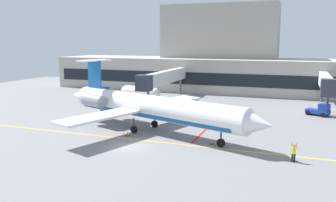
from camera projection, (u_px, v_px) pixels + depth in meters
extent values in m
cube|color=slate|center=(127.00, 147.00, 38.19)|extent=(120.00, 120.00, 0.10)
cube|color=yellow|center=(138.00, 140.00, 40.71)|extent=(108.00, 0.24, 0.01)
cube|color=red|center=(200.00, 135.00, 42.92)|extent=(0.30, 8.00, 0.01)
cube|color=#ADA89E|center=(207.00, 74.00, 82.21)|extent=(72.68, 14.48, 7.45)
cube|color=#9F9A91|center=(220.00, 32.00, 83.20)|extent=(26.81, 10.13, 12.37)
cube|color=black|center=(199.00, 79.00, 75.53)|extent=(69.77, 0.12, 2.64)
cube|color=silver|center=(167.00, 77.00, 67.49)|extent=(1.40, 19.82, 2.40)
cube|color=#2D333D|center=(144.00, 83.00, 57.49)|extent=(2.40, 2.00, 2.64)
cylinder|color=#4C4C51|center=(180.00, 86.00, 75.76)|extent=(0.44, 0.44, 3.36)
cylinder|color=#4C4C51|center=(148.00, 99.00, 59.55)|extent=(0.44, 0.44, 3.36)
cube|color=silver|center=(325.00, 82.00, 60.04)|extent=(1.40, 15.19, 2.40)
cube|color=#2D333D|center=(329.00, 88.00, 52.19)|extent=(2.40, 2.00, 2.64)
cylinder|color=#4C4C51|center=(322.00, 93.00, 66.16)|extent=(0.44, 0.44, 3.28)
cylinder|color=#4C4C51|center=(327.00, 105.00, 54.24)|extent=(0.44, 0.44, 3.28)
cylinder|color=white|center=(152.00, 107.00, 43.84)|extent=(25.93, 11.55, 2.98)
cube|color=#145999|center=(152.00, 113.00, 43.98)|extent=(23.34, 10.40, 0.54)
cone|color=white|center=(258.00, 124.00, 34.90)|extent=(4.06, 3.84, 2.92)
cone|color=white|center=(81.00, 96.00, 52.98)|extent=(4.50, 3.67, 2.53)
cube|color=white|center=(171.00, 102.00, 50.51)|extent=(6.60, 10.91, 0.28)
cube|color=white|center=(98.00, 117.00, 40.34)|extent=(6.60, 10.91, 0.28)
cylinder|color=gray|center=(120.00, 96.00, 50.90)|extent=(3.92, 2.73, 1.64)
cylinder|color=gray|center=(94.00, 101.00, 47.32)|extent=(3.92, 2.73, 1.64)
cube|color=#145999|center=(94.00, 74.00, 50.23)|extent=(2.61, 1.11, 3.94)
cube|color=white|center=(94.00, 61.00, 49.90)|extent=(3.55, 5.19, 0.20)
cylinder|color=#3F3F44|center=(221.00, 135.00, 37.86)|extent=(0.20, 0.20, 1.25)
cylinder|color=black|center=(221.00, 143.00, 38.00)|extent=(0.97, 0.63, 0.90)
cylinder|color=#3F3F44|center=(155.00, 118.00, 46.46)|extent=(0.20, 0.20, 1.25)
cylinder|color=black|center=(155.00, 124.00, 46.61)|extent=(0.97, 0.63, 0.90)
cylinder|color=#3F3F44|center=(134.00, 123.00, 43.52)|extent=(0.20, 0.20, 1.25)
cylinder|color=black|center=(134.00, 130.00, 43.66)|extent=(0.97, 0.63, 0.90)
cube|color=#19389E|center=(108.00, 108.00, 56.83)|extent=(2.17, 3.17, 0.50)
cube|color=navy|center=(107.00, 104.00, 55.90)|extent=(1.59, 1.46, 1.08)
cylinder|color=black|center=(111.00, 111.00, 55.80)|extent=(0.45, 0.75, 0.70)
cylinder|color=black|center=(102.00, 111.00, 55.95)|extent=(0.45, 0.75, 0.70)
cylinder|color=black|center=(114.00, 109.00, 57.79)|extent=(0.45, 0.75, 0.70)
cylinder|color=black|center=(105.00, 108.00, 57.93)|extent=(0.45, 0.75, 0.70)
cube|color=#19389E|center=(107.00, 94.00, 71.19)|extent=(2.54, 3.75, 0.67)
cube|color=navy|center=(104.00, 90.00, 70.22)|extent=(1.92, 1.70, 1.39)
cylinder|color=black|center=(107.00, 97.00, 69.76)|extent=(0.43, 0.74, 0.70)
cylinder|color=black|center=(100.00, 96.00, 70.74)|extent=(0.43, 0.74, 0.70)
cylinder|color=black|center=(115.00, 96.00, 71.74)|extent=(0.43, 0.74, 0.70)
cylinder|color=black|center=(108.00, 95.00, 72.73)|extent=(0.43, 0.74, 0.70)
cube|color=#19389E|center=(318.00, 111.00, 54.09)|extent=(3.72, 2.89, 0.59)
cube|color=navy|center=(324.00, 107.00, 53.29)|extent=(1.83, 1.87, 1.00)
cylinder|color=black|center=(327.00, 114.00, 53.85)|extent=(0.75, 0.55, 0.70)
cylinder|color=black|center=(323.00, 115.00, 52.76)|extent=(0.75, 0.55, 0.70)
cylinder|color=black|center=(312.00, 111.00, 55.52)|extent=(0.75, 0.55, 0.70)
cylinder|color=black|center=(308.00, 113.00, 54.42)|extent=(0.75, 0.55, 0.70)
cylinder|color=white|center=(140.00, 93.00, 67.68)|extent=(6.64, 3.43, 2.41)
sphere|color=white|center=(154.00, 94.00, 66.13)|extent=(2.36, 2.36, 2.36)
sphere|color=white|center=(127.00, 91.00, 69.23)|extent=(2.36, 2.36, 2.36)
cube|color=#59595B|center=(131.00, 99.00, 68.56)|extent=(0.60, 2.17, 0.35)
cube|color=#59595B|center=(149.00, 100.00, 67.26)|extent=(0.60, 2.17, 0.35)
cylinder|color=#191E33|center=(294.00, 158.00, 33.14)|extent=(0.18, 0.18, 0.83)
cylinder|color=#191E33|center=(292.00, 158.00, 33.19)|extent=(0.18, 0.18, 0.83)
cylinder|color=yellow|center=(294.00, 150.00, 33.04)|extent=(0.34, 0.34, 0.65)
sphere|color=tan|center=(294.00, 146.00, 32.97)|extent=(0.24, 0.24, 0.24)
cylinder|color=yellow|center=(296.00, 147.00, 32.92)|extent=(0.39, 0.12, 0.50)
cylinder|color=#F2590C|center=(297.00, 144.00, 32.88)|extent=(0.06, 0.06, 0.28)
cylinder|color=yellow|center=(292.00, 146.00, 33.04)|extent=(0.39, 0.12, 0.50)
cylinder|color=#F2590C|center=(292.00, 144.00, 33.00)|extent=(0.06, 0.06, 0.28)
cone|color=orange|center=(212.00, 142.00, 39.05)|extent=(0.36, 0.36, 0.55)
cube|color=black|center=(212.00, 144.00, 39.10)|extent=(0.47, 0.47, 0.04)
cone|color=orange|center=(169.00, 116.00, 52.23)|extent=(0.36, 0.36, 0.55)
cube|color=black|center=(169.00, 118.00, 52.28)|extent=(0.47, 0.47, 0.04)
cone|color=orange|center=(128.00, 134.00, 42.43)|extent=(0.36, 0.36, 0.55)
cube|color=black|center=(128.00, 136.00, 42.48)|extent=(0.47, 0.47, 0.04)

